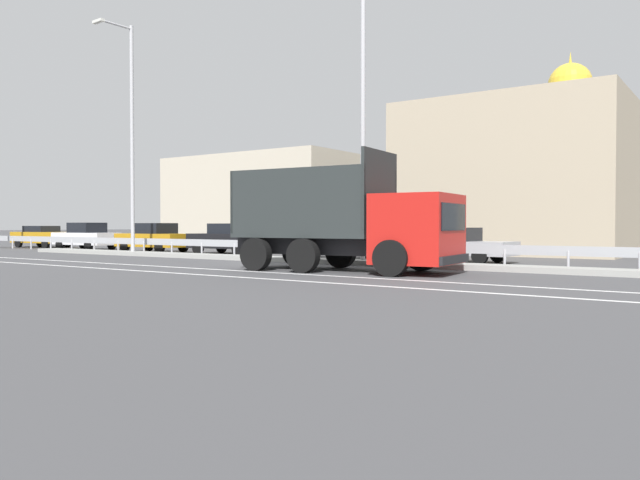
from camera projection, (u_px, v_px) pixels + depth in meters
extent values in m
plane|color=#424244|center=(273.00, 266.00, 22.23)|extent=(320.00, 320.00, 0.00)
cube|color=silver|center=(309.00, 275.00, 18.21)|extent=(64.24, 0.16, 0.01)
cube|color=silver|center=(270.00, 279.00, 16.72)|extent=(64.24, 0.16, 0.01)
cube|color=gray|center=(309.00, 260.00, 24.06)|extent=(35.33, 1.10, 0.18)
cube|color=#9EA0A5|center=(329.00, 246.00, 25.17)|extent=(64.24, 0.04, 0.32)
cylinder|color=#ADADB2|center=(13.00, 243.00, 38.60)|extent=(0.09, 0.09, 0.62)
cylinder|color=#ADADB2|center=(31.00, 244.00, 37.43)|extent=(0.09, 0.09, 0.62)
cylinder|color=#ADADB2|center=(51.00, 245.00, 36.27)|extent=(0.09, 0.09, 0.62)
cylinder|color=#ADADB2|center=(72.00, 245.00, 35.10)|extent=(0.09, 0.09, 0.62)
cylinder|color=#ADADB2|center=(94.00, 246.00, 33.93)|extent=(0.09, 0.09, 0.62)
cylinder|color=#ADADB2|center=(118.00, 247.00, 32.76)|extent=(0.09, 0.09, 0.62)
cylinder|color=#ADADB2|center=(144.00, 248.00, 31.60)|extent=(0.09, 0.09, 0.62)
cylinder|color=#ADADB2|center=(172.00, 248.00, 30.43)|extent=(0.09, 0.09, 0.62)
cylinder|color=#ADADB2|center=(202.00, 249.00, 29.26)|extent=(0.09, 0.09, 0.62)
cylinder|color=#ADADB2|center=(234.00, 250.00, 28.09)|extent=(0.09, 0.09, 0.62)
cylinder|color=#ADADB2|center=(270.00, 251.00, 26.93)|extent=(0.09, 0.09, 0.62)
cylinder|color=#ADADB2|center=(308.00, 253.00, 25.76)|extent=(0.09, 0.09, 0.62)
cylinder|color=#ADADB2|center=(350.00, 254.00, 24.59)|extent=(0.09, 0.09, 0.62)
cylinder|color=#ADADB2|center=(397.00, 255.00, 23.42)|extent=(0.09, 0.09, 0.62)
cylinder|color=#ADADB2|center=(448.00, 257.00, 22.26)|extent=(0.09, 0.09, 0.62)
cylinder|color=#ADADB2|center=(505.00, 259.00, 21.09)|extent=(0.09, 0.09, 0.62)
cylinder|color=#ADADB2|center=(568.00, 261.00, 19.92)|extent=(0.09, 0.09, 0.62)
cylinder|color=#ADADB2|center=(640.00, 263.00, 18.75)|extent=(0.09, 0.09, 0.62)
cube|color=red|center=(418.00, 229.00, 18.42)|extent=(2.37, 2.70, 2.04)
cube|color=black|center=(454.00, 217.00, 17.87)|extent=(0.22, 2.16, 0.78)
cube|color=black|center=(455.00, 259.00, 17.88)|extent=(0.32, 2.47, 0.24)
cube|color=black|center=(313.00, 246.00, 20.21)|extent=(5.14, 1.82, 0.53)
cube|color=#232828|center=(313.00, 236.00, 20.20)|extent=(5.03, 2.83, 0.12)
cube|color=#232828|center=(330.00, 203.00, 21.18)|extent=(4.82, 0.52, 2.05)
cube|color=#232828|center=(294.00, 201.00, 19.17)|extent=(4.82, 0.52, 2.05)
cube|color=#232828|center=(380.00, 192.00, 19.00)|extent=(0.31, 2.42, 2.56)
cube|color=#232828|center=(253.00, 203.00, 21.34)|extent=(0.31, 2.42, 2.05)
cylinder|color=black|center=(422.00, 255.00, 19.67)|extent=(1.06, 0.41, 1.04)
cylinder|color=black|center=(391.00, 258.00, 17.52)|extent=(1.06, 0.41, 1.04)
cylinder|color=black|center=(341.00, 253.00, 21.10)|extent=(1.06, 0.41, 1.04)
cylinder|color=black|center=(303.00, 256.00, 18.95)|extent=(1.06, 0.41, 1.04)
cylinder|color=black|center=(297.00, 251.00, 21.97)|extent=(1.06, 0.41, 1.04)
cylinder|color=black|center=(256.00, 254.00, 19.83)|extent=(1.06, 0.41, 1.04)
cylinder|color=white|center=(290.00, 257.00, 24.59)|extent=(0.16, 0.16, 0.35)
cylinder|color=black|center=(290.00, 248.00, 24.58)|extent=(0.16, 0.16, 0.35)
cylinder|color=white|center=(290.00, 240.00, 24.57)|extent=(0.16, 0.16, 0.35)
cylinder|color=black|center=(290.00, 231.00, 24.56)|extent=(0.16, 0.16, 0.35)
cylinder|color=white|center=(290.00, 222.00, 24.55)|extent=(0.16, 0.16, 0.35)
cylinder|color=#1E4CB2|center=(290.00, 208.00, 24.54)|extent=(0.71, 0.03, 0.71)
cylinder|color=white|center=(290.00, 208.00, 24.54)|extent=(0.77, 0.02, 0.77)
cylinder|color=#ADADB2|center=(132.00, 141.00, 29.96)|extent=(0.18, 0.18, 11.00)
cylinder|color=#ADADB2|center=(115.00, 24.00, 29.13)|extent=(0.19, 1.77, 0.10)
cube|color=silver|center=(98.00, 21.00, 28.43)|extent=(0.71, 0.24, 0.12)
cylinder|color=#ADADB2|center=(363.00, 120.00, 22.72)|extent=(0.18, 0.18, 10.59)
cube|color=#B27A14|center=(43.00, 237.00, 40.42)|extent=(4.56, 2.00, 0.71)
cube|color=black|center=(41.00, 229.00, 40.47)|extent=(1.97, 1.60, 0.39)
cylinder|color=black|center=(67.00, 243.00, 40.41)|extent=(0.61, 0.24, 0.60)
cylinder|color=black|center=(46.00, 243.00, 39.05)|extent=(0.61, 0.24, 0.60)
cylinder|color=black|center=(40.00, 242.00, 41.80)|extent=(0.61, 0.24, 0.60)
cylinder|color=black|center=(19.00, 243.00, 40.44)|extent=(0.61, 0.24, 0.60)
cube|color=silver|center=(86.00, 239.00, 36.64)|extent=(4.39, 1.72, 0.71)
cube|color=black|center=(87.00, 228.00, 36.55)|extent=(1.85, 1.48, 0.59)
cylinder|color=black|center=(60.00, 245.00, 36.75)|extent=(0.60, 0.21, 0.60)
cylinder|color=black|center=(83.00, 244.00, 38.06)|extent=(0.60, 0.21, 0.60)
cylinder|color=black|center=(89.00, 245.00, 35.24)|extent=(0.60, 0.21, 0.60)
cylinder|color=black|center=(112.00, 245.00, 36.55)|extent=(0.60, 0.21, 0.60)
cube|color=#B27A14|center=(154.00, 240.00, 33.24)|extent=(4.38, 1.80, 0.70)
cube|color=black|center=(155.00, 228.00, 33.16)|extent=(1.85, 1.55, 0.56)
cylinder|color=black|center=(125.00, 247.00, 33.32)|extent=(0.60, 0.21, 0.60)
cylinder|color=black|center=(149.00, 246.00, 34.68)|extent=(0.60, 0.21, 0.60)
cylinder|color=black|center=(159.00, 248.00, 31.82)|extent=(0.60, 0.21, 0.60)
cylinder|color=black|center=(183.00, 247.00, 33.19)|extent=(0.60, 0.21, 0.60)
cube|color=black|center=(229.00, 241.00, 31.13)|extent=(4.12, 2.26, 0.73)
cube|color=black|center=(231.00, 229.00, 31.05)|extent=(1.81, 1.84, 0.50)
cylinder|color=black|center=(198.00, 248.00, 30.95)|extent=(0.61, 0.25, 0.60)
cylinder|color=black|center=(221.00, 247.00, 32.54)|extent=(0.61, 0.25, 0.60)
cylinder|color=black|center=(238.00, 249.00, 29.73)|extent=(0.61, 0.25, 0.60)
cylinder|color=black|center=(260.00, 248.00, 31.32)|extent=(0.61, 0.25, 0.60)
cube|color=navy|center=(329.00, 244.00, 27.16)|extent=(4.66, 2.06, 0.61)
cube|color=black|center=(332.00, 232.00, 27.07)|extent=(1.99, 1.74, 0.47)
cylinder|color=black|center=(291.00, 251.00, 27.17)|extent=(0.61, 0.22, 0.60)
cylinder|color=black|center=(314.00, 250.00, 28.69)|extent=(0.61, 0.22, 0.60)
cylinder|color=black|center=(347.00, 253.00, 25.63)|extent=(0.61, 0.22, 0.60)
cylinder|color=black|center=(368.00, 251.00, 27.15)|extent=(0.61, 0.22, 0.60)
cube|color=#A3A3A8|center=(454.00, 248.00, 24.40)|extent=(4.75, 2.06, 0.53)
cube|color=black|center=(451.00, 234.00, 24.48)|extent=(2.05, 1.67, 0.52)
cylinder|color=black|center=(498.00, 255.00, 24.17)|extent=(0.61, 0.24, 0.60)
cylinder|color=black|center=(480.00, 256.00, 22.86)|extent=(0.61, 0.24, 0.60)
cylinder|color=black|center=(431.00, 253.00, 25.96)|extent=(0.61, 0.24, 0.60)
cylinder|color=black|center=(411.00, 254.00, 24.65)|extent=(0.61, 0.24, 0.60)
cube|color=#B7AD99|center=(277.00, 202.00, 47.16)|extent=(13.93, 10.60, 6.43)
cube|color=tan|center=(535.00, 183.00, 35.09)|extent=(10.83, 14.98, 7.70)
cube|color=silver|center=(569.00, 173.00, 47.36)|extent=(3.60, 3.60, 10.80)
sphere|color=gold|center=(570.00, 85.00, 47.20)|extent=(3.24, 3.24, 3.24)
cone|color=gold|center=(570.00, 60.00, 47.15)|extent=(0.30, 0.30, 1.20)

